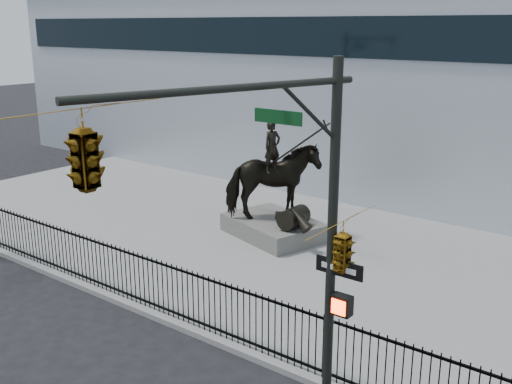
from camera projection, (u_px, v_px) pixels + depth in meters
The scene contains 7 objects.
ground at pixel (92, 321), 15.68m from camera, with size 120.00×120.00×0.00m, color black.
plaza at pixel (254, 243), 21.01m from camera, with size 30.00×12.00×0.15m, color gray.
building at pixel (414, 87), 29.74m from camera, with size 44.00×14.00×9.00m, color silver.
picket_fence at pixel (126, 274), 16.39m from camera, with size 22.10×0.10×1.50m.
statue_plinth at pixel (273, 228), 21.44m from camera, with size 3.41×2.34×0.64m, color #5A5853.
equestrian_statue at pixel (275, 183), 20.94m from camera, with size 4.21×3.24×3.70m.
traffic_signal_right at pixel (229, 206), 9.05m from camera, with size 2.17×6.86×7.00m.
Camera 1 is at (12.05, -8.63, 7.50)m, focal length 42.00 mm.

